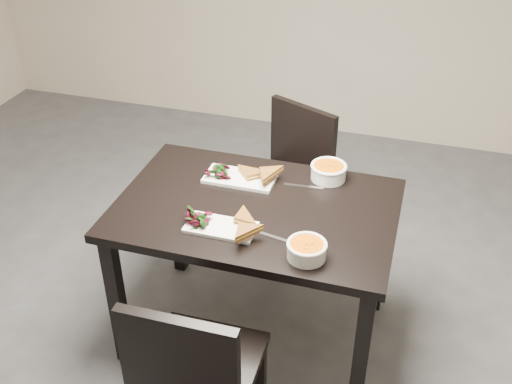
# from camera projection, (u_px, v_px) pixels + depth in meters

# --- Properties ---
(ground) EXTENTS (5.00, 5.00, 0.00)m
(ground) POSITION_uv_depth(u_px,v_px,m) (169.00, 353.00, 2.88)
(ground) COLOR #47474C
(ground) RESTS_ON ground
(table) EXTENTS (1.20, 0.80, 0.75)m
(table) POSITION_uv_depth(u_px,v_px,m) (256.00, 224.00, 2.65)
(table) COLOR black
(table) RESTS_ON ground
(chair_near) EXTENTS (0.42, 0.42, 0.85)m
(chair_near) POSITION_uv_depth(u_px,v_px,m) (194.00, 371.00, 2.18)
(chair_near) COLOR black
(chair_near) RESTS_ON ground
(chair_far) EXTENTS (0.56, 0.56, 0.85)m
(chair_far) POSITION_uv_depth(u_px,v_px,m) (289.00, 173.00, 3.33)
(chair_far) COLOR black
(chair_far) RESTS_ON ground
(plate_near) EXTENTS (0.29, 0.14, 0.01)m
(plate_near) POSITION_uv_depth(u_px,v_px,m) (221.00, 227.00, 2.45)
(plate_near) COLOR white
(plate_near) RESTS_ON table
(sandwich_near) EXTENTS (0.15, 0.12, 0.05)m
(sandwich_near) POSITION_uv_depth(u_px,v_px,m) (237.00, 222.00, 2.43)
(sandwich_near) COLOR #A35F22
(sandwich_near) RESTS_ON plate_near
(salad_near) EXTENTS (0.09, 0.08, 0.04)m
(salad_near) POSITION_uv_depth(u_px,v_px,m) (198.00, 218.00, 2.46)
(salad_near) COLOR black
(salad_near) RESTS_ON plate_near
(soup_bowl_near) EXTENTS (0.16, 0.16, 0.07)m
(soup_bowl_near) POSITION_uv_depth(u_px,v_px,m) (307.00, 249.00, 2.28)
(soup_bowl_near) COLOR white
(soup_bowl_near) RESTS_ON table
(cutlery_near) EXTENTS (0.18, 0.05, 0.00)m
(cutlery_near) POSITION_uv_depth(u_px,v_px,m) (280.00, 239.00, 2.40)
(cutlery_near) COLOR silver
(cutlery_near) RESTS_ON table
(plate_far) EXTENTS (0.32, 0.16, 0.02)m
(plate_far) POSITION_uv_depth(u_px,v_px,m) (240.00, 178.00, 2.77)
(plate_far) COLOR white
(plate_far) RESTS_ON table
(sandwich_far) EXTENTS (0.20, 0.20, 0.05)m
(sandwich_far) POSITION_uv_depth(u_px,v_px,m) (252.00, 176.00, 2.72)
(sandwich_far) COLOR #A35F22
(sandwich_far) RESTS_ON plate_far
(salad_far) EXTENTS (0.10, 0.09, 0.04)m
(salad_far) POSITION_uv_depth(u_px,v_px,m) (219.00, 169.00, 2.78)
(salad_far) COLOR black
(salad_far) RESTS_ON plate_far
(soup_bowl_far) EXTENTS (0.17, 0.17, 0.07)m
(soup_bowl_far) POSITION_uv_depth(u_px,v_px,m) (329.00, 171.00, 2.76)
(soup_bowl_far) COLOR white
(soup_bowl_far) RESTS_ON table
(cutlery_far) EXTENTS (0.18, 0.03, 0.00)m
(cutlery_far) POSITION_uv_depth(u_px,v_px,m) (304.00, 186.00, 2.72)
(cutlery_far) COLOR silver
(cutlery_far) RESTS_ON table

